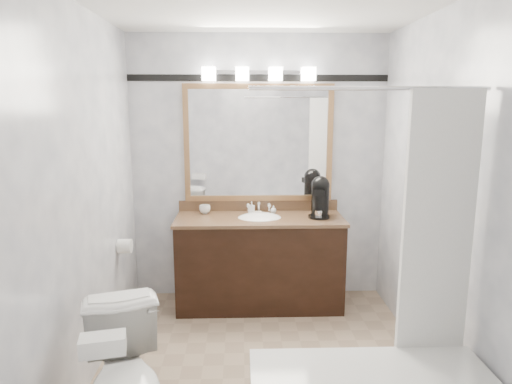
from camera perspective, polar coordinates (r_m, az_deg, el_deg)
room at (r=3.08m, az=1.20°, el=-0.60°), size 2.42×2.62×2.52m
vanity at (r=4.28m, az=0.43°, el=-8.47°), size 1.53×0.58×0.97m
mirror at (r=4.32m, az=0.31°, el=6.10°), size 1.40×0.04×1.10m
vanity_light_bar at (r=4.25m, az=0.35°, el=14.57°), size 1.02×0.14×0.12m
accent_stripe at (r=4.32m, az=0.32°, el=14.08°), size 2.40×0.01×0.06m
tp_roll at (r=3.98m, az=-16.08°, el=-6.51°), size 0.11×0.12×0.12m
tissue_box at (r=2.26m, az=-18.60°, el=-17.60°), size 0.22×0.15×0.08m
coffee_maker at (r=4.19m, az=8.02°, el=-0.48°), size 0.20×0.24×0.37m
cup_left at (r=4.32m, az=-6.41°, el=-2.16°), size 0.13×0.13×0.08m
soap_bottle_a at (r=4.28m, az=-0.55°, el=-1.97°), size 0.06×0.06×0.11m
soap_bottle_b at (r=4.31m, az=2.19°, el=-2.17°), size 0.07×0.07×0.07m
soap_bar at (r=4.27m, az=0.16°, el=-2.62°), size 0.08×0.05×0.03m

